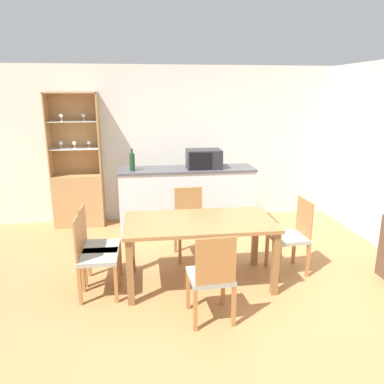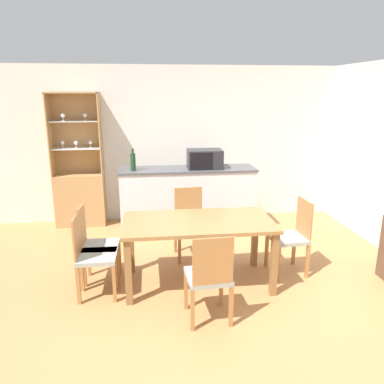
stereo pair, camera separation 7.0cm
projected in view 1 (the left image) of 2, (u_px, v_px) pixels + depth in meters
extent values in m
plane|color=#B27A47|center=(211.00, 292.00, 4.12)|extent=(18.00, 18.00, 0.00)
cube|color=silver|center=(184.00, 144.00, 6.30)|extent=(6.80, 0.06, 2.55)
cube|color=silver|center=(187.00, 201.00, 5.84)|extent=(2.05, 0.53, 0.97)
cube|color=#4C4C51|center=(187.00, 169.00, 5.71)|extent=(2.08, 0.56, 0.03)
cube|color=tan|center=(79.00, 200.00, 6.10)|extent=(0.78, 0.36, 0.84)
cube|color=tan|center=(76.00, 133.00, 5.99)|extent=(0.78, 0.02, 1.28)
cube|color=tan|center=(48.00, 135.00, 5.78)|extent=(0.02, 0.36, 1.28)
cube|color=tan|center=(99.00, 134.00, 5.88)|extent=(0.02, 0.36, 1.28)
cube|color=tan|center=(71.00, 93.00, 5.66)|extent=(0.78, 0.36, 0.02)
cube|color=white|center=(75.00, 149.00, 5.88)|extent=(0.74, 0.31, 0.01)
cube|color=white|center=(73.00, 121.00, 5.77)|extent=(0.74, 0.31, 0.01)
cylinder|color=white|center=(61.00, 148.00, 5.86)|extent=(0.04, 0.04, 0.01)
cylinder|color=white|center=(61.00, 146.00, 5.85)|extent=(0.01, 0.01, 0.06)
sphere|color=white|center=(61.00, 143.00, 5.84)|extent=(0.06, 0.06, 0.06)
cylinder|color=white|center=(62.00, 121.00, 5.71)|extent=(0.04, 0.04, 0.01)
cylinder|color=white|center=(61.00, 119.00, 5.70)|extent=(0.01, 0.01, 0.06)
sphere|color=white|center=(61.00, 116.00, 5.69)|extent=(0.06, 0.06, 0.06)
cylinder|color=white|center=(75.00, 148.00, 5.85)|extent=(0.04, 0.04, 0.01)
cylinder|color=white|center=(75.00, 146.00, 5.84)|extent=(0.01, 0.01, 0.06)
sphere|color=white|center=(74.00, 143.00, 5.83)|extent=(0.06, 0.06, 0.06)
cylinder|color=white|center=(84.00, 121.00, 5.82)|extent=(0.04, 0.04, 0.01)
cylinder|color=white|center=(84.00, 119.00, 5.81)|extent=(0.01, 0.01, 0.06)
sphere|color=white|center=(83.00, 115.00, 5.80)|extent=(0.06, 0.06, 0.06)
cylinder|color=white|center=(89.00, 148.00, 5.93)|extent=(0.04, 0.04, 0.01)
cylinder|color=white|center=(89.00, 146.00, 5.92)|extent=(0.01, 0.01, 0.06)
sphere|color=white|center=(89.00, 142.00, 5.91)|extent=(0.06, 0.06, 0.06)
cube|color=olive|center=(199.00, 222.00, 4.14)|extent=(1.65, 0.86, 0.04)
cube|color=olive|center=(130.00, 273.00, 3.79)|extent=(0.07, 0.07, 0.71)
cube|color=olive|center=(275.00, 264.00, 3.99)|extent=(0.07, 0.07, 0.71)
cube|color=olive|center=(132.00, 244.00, 4.49)|extent=(0.07, 0.07, 0.71)
cube|color=olive|center=(255.00, 238.00, 4.69)|extent=(0.07, 0.07, 0.71)
cube|color=#999E93|center=(99.00, 257.00, 3.96)|extent=(0.41, 0.41, 0.05)
cube|color=#A8703D|center=(78.00, 236.00, 3.87)|extent=(0.02, 0.37, 0.44)
cube|color=#A8703D|center=(118.00, 268.00, 4.21)|extent=(0.04, 0.04, 0.42)
cube|color=#A8703D|center=(116.00, 284.00, 3.86)|extent=(0.04, 0.04, 0.42)
cube|color=#A8703D|center=(85.00, 270.00, 4.17)|extent=(0.04, 0.04, 0.42)
cube|color=#A8703D|center=(80.00, 286.00, 3.82)|extent=(0.04, 0.04, 0.42)
cube|color=#999E93|center=(101.00, 247.00, 4.20)|extent=(0.43, 0.43, 0.05)
cube|color=#A8703D|center=(82.00, 227.00, 4.12)|extent=(0.04, 0.37, 0.44)
cube|color=#A8703D|center=(120.00, 259.00, 4.45)|extent=(0.04, 0.04, 0.42)
cube|color=#A8703D|center=(117.00, 273.00, 4.10)|extent=(0.04, 0.04, 0.42)
cube|color=#A8703D|center=(89.00, 260.00, 4.42)|extent=(0.04, 0.04, 0.42)
cube|color=#A8703D|center=(83.00, 274.00, 4.07)|extent=(0.04, 0.04, 0.42)
cube|color=#999E93|center=(210.00, 276.00, 3.55)|extent=(0.43, 0.43, 0.05)
cube|color=#A8703D|center=(216.00, 261.00, 3.30)|extent=(0.37, 0.04, 0.44)
cube|color=#A8703D|center=(188.00, 290.00, 3.75)|extent=(0.04, 0.04, 0.42)
cube|color=#A8703D|center=(223.00, 287.00, 3.82)|extent=(0.04, 0.04, 0.42)
cube|color=#A8703D|center=(195.00, 310.00, 3.40)|extent=(0.04, 0.04, 0.42)
cube|color=#A8703D|center=(234.00, 306.00, 3.47)|extent=(0.04, 0.04, 0.42)
cube|color=#999E93|center=(191.00, 225.00, 4.89)|extent=(0.43, 0.43, 0.05)
cube|color=#A8703D|center=(188.00, 203.00, 5.01)|extent=(0.37, 0.04, 0.44)
cube|color=#A8703D|center=(208.00, 246.00, 4.81)|extent=(0.04, 0.04, 0.42)
cube|color=#A8703D|center=(180.00, 249.00, 4.74)|extent=(0.04, 0.04, 0.42)
cube|color=#A8703D|center=(201.00, 236.00, 5.16)|extent=(0.04, 0.04, 0.42)
cube|color=#A8703D|center=(175.00, 238.00, 5.09)|extent=(0.04, 0.04, 0.42)
cube|color=#999E93|center=(288.00, 238.00, 4.48)|extent=(0.43, 0.43, 0.05)
cube|color=#A8703D|center=(304.00, 217.00, 4.46)|extent=(0.04, 0.37, 0.44)
cube|color=#A8703D|center=(279.00, 263.00, 4.34)|extent=(0.04, 0.04, 0.42)
cube|color=#A8703D|center=(267.00, 251.00, 4.68)|extent=(0.04, 0.04, 0.42)
cube|color=#A8703D|center=(308.00, 261.00, 4.40)|extent=(0.04, 0.04, 0.42)
cube|color=#A8703D|center=(294.00, 248.00, 4.75)|extent=(0.04, 0.04, 0.42)
cube|color=#232328|center=(204.00, 159.00, 5.68)|extent=(0.52, 0.36, 0.28)
cube|color=black|center=(201.00, 161.00, 5.49)|extent=(0.33, 0.01, 0.24)
cylinder|color=#193D23|center=(132.00, 162.00, 5.49)|extent=(0.08, 0.08, 0.25)
cylinder|color=#193D23|center=(132.00, 151.00, 5.45)|extent=(0.03, 0.03, 0.07)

